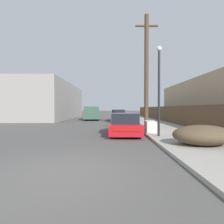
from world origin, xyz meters
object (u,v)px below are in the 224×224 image
object	(u,v)px
car_parked_mid	(118,116)
brush_pile	(203,135)
pickup_truck	(92,113)
street_lamp	(159,84)
utility_pole	(147,70)
discarded_fridge	(150,126)
parked_sports_car_red	(125,125)

from	to	relation	value
car_parked_mid	brush_pile	size ratio (longest dim) A/B	1.98
pickup_truck	street_lamp	world-z (taller)	street_lamp
utility_pole	street_lamp	size ratio (longest dim) A/B	1.90
car_parked_mid	utility_pole	world-z (taller)	utility_pole
discarded_fridge	parked_sports_car_red	bearing A→B (deg)	-162.96
street_lamp	pickup_truck	bearing A→B (deg)	109.71
parked_sports_car_red	brush_pile	xyz separation A→B (m)	(2.85, -3.71, -0.07)
pickup_truck	brush_pile	bearing A→B (deg)	105.84
car_parked_mid	street_lamp	world-z (taller)	street_lamp
street_lamp	brush_pile	size ratio (longest dim) A/B	1.98
utility_pole	brush_pile	size ratio (longest dim) A/B	3.77
discarded_fridge	brush_pile	xyz separation A→B (m)	(1.21, -4.05, 0.06)
street_lamp	discarded_fridge	bearing A→B (deg)	92.21
discarded_fridge	pickup_truck	xyz separation A→B (m)	(-5.15, 12.77, 0.45)
parked_sports_car_red	car_parked_mid	xyz separation A→B (m)	(0.01, 10.84, 0.08)
discarded_fridge	pickup_truck	world-z (taller)	pickup_truck
car_parked_mid	street_lamp	bearing A→B (deg)	-82.22
pickup_truck	utility_pole	distance (m)	11.74
parked_sports_car_red	utility_pole	world-z (taller)	utility_pole
discarded_fridge	pickup_truck	distance (m)	13.78
car_parked_mid	pickup_truck	bearing A→B (deg)	146.88
parked_sports_car_red	car_parked_mid	bearing A→B (deg)	91.41
discarded_fridge	utility_pole	bearing A→B (deg)	88.41
car_parked_mid	brush_pile	world-z (taller)	car_parked_mid
pickup_truck	street_lamp	xyz separation A→B (m)	(5.22, -14.56, 1.95)
brush_pile	car_parked_mid	bearing A→B (deg)	101.07
utility_pole	street_lamp	world-z (taller)	utility_pole
discarded_fridge	car_parked_mid	bearing A→B (deg)	103.99
brush_pile	street_lamp	bearing A→B (deg)	116.73
street_lamp	brush_pile	xyz separation A→B (m)	(1.14, -2.27, -2.33)
pickup_truck	brush_pile	xyz separation A→B (m)	(6.36, -16.83, -0.39)
utility_pole	car_parked_mid	bearing A→B (deg)	105.19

